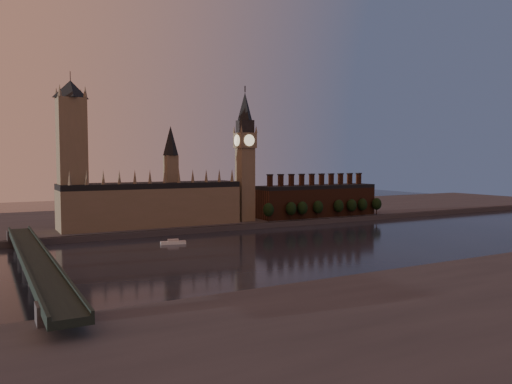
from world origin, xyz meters
TOP-DOWN VIEW (x-y plane):
  - ground at (0.00, 0.00)m, footprint 900.00×900.00m
  - north_bank at (0.00, 178.04)m, footprint 900.00×182.00m
  - palace_of_westminster at (-64.41, 114.91)m, footprint 130.00×30.30m
  - victoria_tower at (-120.00, 115.00)m, footprint 24.00×24.00m
  - big_ben at (10.00, 110.00)m, footprint 15.00×15.00m
  - chimney_block at (80.00, 110.00)m, footprint 110.00×25.00m
  - embankment_tree_0 at (22.80, 94.87)m, footprint 8.60×8.60m
  - embankment_tree_1 at (43.58, 94.18)m, footprint 8.60×8.60m
  - embankment_tree_2 at (54.52, 94.16)m, footprint 8.60×8.60m
  - embankment_tree_3 at (70.81, 94.91)m, footprint 8.60×8.60m
  - embankment_tree_4 at (91.93, 94.31)m, footprint 8.60×8.60m
  - embankment_tree_5 at (105.82, 93.89)m, footprint 8.60×8.60m
  - embankment_tree_6 at (119.08, 95.28)m, footprint 8.60×8.60m
  - embankment_tree_7 at (134.44, 93.99)m, footprint 8.60×8.60m
  - westminster_bridge at (-155.00, -2.70)m, footprint 14.00×200.00m
  - river_boat at (-70.72, 53.15)m, footprint 16.24×8.10m

SIDE VIEW (x-z plane):
  - ground at x=0.00m, z-range 0.00..0.00m
  - river_boat at x=-70.72m, z-range -0.37..2.76m
  - north_bank at x=0.00m, z-range 0.00..4.00m
  - westminster_bridge at x=-155.00m, z-range 1.66..13.21m
  - embankment_tree_0 at x=22.80m, z-range 6.03..20.91m
  - embankment_tree_1 at x=43.58m, z-range 6.03..20.91m
  - embankment_tree_2 at x=54.52m, z-range 6.03..20.91m
  - embankment_tree_3 at x=70.81m, z-range 6.03..20.91m
  - embankment_tree_4 at x=91.93m, z-range 6.03..20.91m
  - embankment_tree_5 at x=105.82m, z-range 6.03..20.91m
  - embankment_tree_6 at x=119.08m, z-range 6.03..20.91m
  - embankment_tree_7 at x=134.44m, z-range 6.03..20.91m
  - chimney_block at x=80.00m, z-range -0.68..36.32m
  - palace_of_westminster at x=-64.41m, z-range -15.37..58.63m
  - big_ben at x=10.00m, z-range 3.33..110.33m
  - victoria_tower at x=-120.00m, z-range 5.09..113.09m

